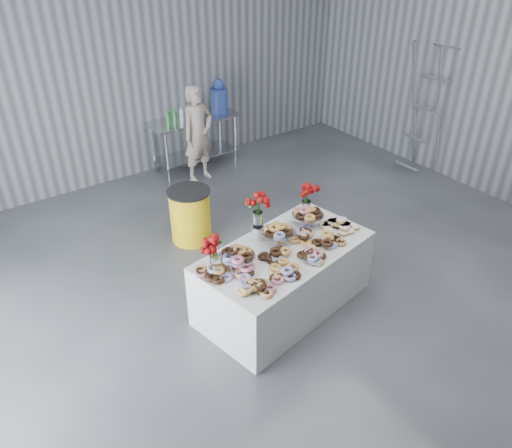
{
  "coord_description": "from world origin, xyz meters",
  "views": [
    {
      "loc": [
        -2.97,
        -2.87,
        3.74
      ],
      "look_at": [
        -0.33,
        0.82,
        0.91
      ],
      "focal_mm": 35.0,
      "sensor_mm": 36.0,
      "label": 1
    }
  ],
  "objects_px": {
    "display_table": "(284,278)",
    "prep_table": "(194,134)",
    "trash_barrel": "(190,215)",
    "water_jug": "(219,97)",
    "person": "(198,134)",
    "stepladder": "(426,109)"
  },
  "relations": [
    {
      "from": "water_jug",
      "to": "trash_barrel",
      "type": "bearing_deg",
      "value": -131.26
    },
    {
      "from": "display_table",
      "to": "person",
      "type": "height_order",
      "value": "person"
    },
    {
      "from": "stepladder",
      "to": "water_jug",
      "type": "bearing_deg",
      "value": 137.78
    },
    {
      "from": "person",
      "to": "prep_table",
      "type": "bearing_deg",
      "value": 59.62
    },
    {
      "from": "display_table",
      "to": "water_jug",
      "type": "distance_m",
      "value": 4.02
    },
    {
      "from": "water_jug",
      "to": "display_table",
      "type": "bearing_deg",
      "value": -112.1
    },
    {
      "from": "water_jug",
      "to": "person",
      "type": "height_order",
      "value": "person"
    },
    {
      "from": "person",
      "to": "stepladder",
      "type": "height_order",
      "value": "stepladder"
    },
    {
      "from": "display_table",
      "to": "water_jug",
      "type": "relative_size",
      "value": 3.43
    },
    {
      "from": "person",
      "to": "trash_barrel",
      "type": "xyz_separation_m",
      "value": [
        -1.01,
        -1.49,
        -0.41
      ]
    },
    {
      "from": "trash_barrel",
      "to": "display_table",
      "type": "bearing_deg",
      "value": -84.39
    },
    {
      "from": "water_jug",
      "to": "person",
      "type": "relative_size",
      "value": 0.36
    },
    {
      "from": "prep_table",
      "to": "water_jug",
      "type": "relative_size",
      "value": 2.71
    },
    {
      "from": "display_table",
      "to": "stepladder",
      "type": "height_order",
      "value": "stepladder"
    },
    {
      "from": "prep_table",
      "to": "person",
      "type": "xyz_separation_m",
      "value": [
        -0.15,
        -0.4,
        0.16
      ]
    },
    {
      "from": "display_table",
      "to": "prep_table",
      "type": "xyz_separation_m",
      "value": [
        0.99,
        3.66,
        0.24
      ]
    },
    {
      "from": "water_jug",
      "to": "stepladder",
      "type": "bearing_deg",
      "value": -42.22
    },
    {
      "from": "prep_table",
      "to": "person",
      "type": "height_order",
      "value": "person"
    },
    {
      "from": "prep_table",
      "to": "trash_barrel",
      "type": "xyz_separation_m",
      "value": [
        -1.16,
        -1.89,
        -0.25
      ]
    },
    {
      "from": "prep_table",
      "to": "water_jug",
      "type": "distance_m",
      "value": 0.73
    },
    {
      "from": "display_table",
      "to": "prep_table",
      "type": "relative_size",
      "value": 1.27
    },
    {
      "from": "water_jug",
      "to": "stepladder",
      "type": "distance_m",
      "value": 3.36
    }
  ]
}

